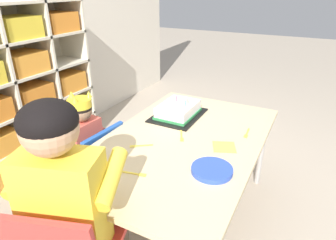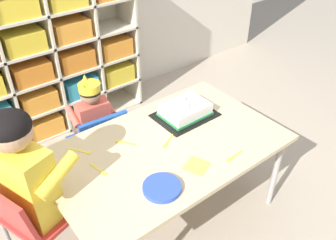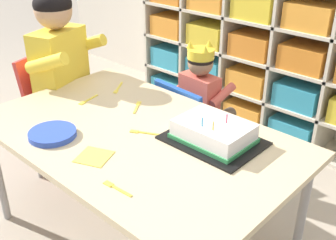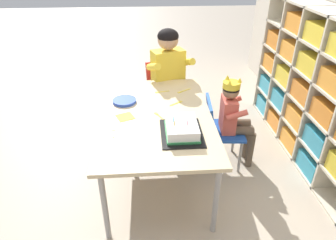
% 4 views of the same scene
% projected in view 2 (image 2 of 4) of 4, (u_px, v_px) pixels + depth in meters
% --- Properties ---
extents(ground, '(16.00, 16.00, 0.00)m').
position_uv_depth(ground, '(167.00, 213.00, 2.35)').
color(ground, tan).
extents(storage_cubby_shelf, '(1.85, 0.33, 1.27)m').
position_uv_depth(storage_cubby_shelf, '(25.00, 69.00, 2.73)').
color(storage_cubby_shelf, beige).
rests_on(storage_cubby_shelf, ground).
extents(activity_table, '(1.34, 0.82, 0.58)m').
position_uv_depth(activity_table, '(166.00, 151.00, 2.04)').
color(activity_table, '#D1B789').
rests_on(activity_table, ground).
extents(classroom_chair_blue, '(0.38, 0.34, 0.60)m').
position_uv_depth(classroom_chair_blue, '(101.00, 141.00, 2.41)').
color(classroom_chair_blue, '#1E4CA8').
rests_on(classroom_chair_blue, ground).
extents(child_with_crown, '(0.31, 0.31, 0.80)m').
position_uv_depth(child_with_crown, '(92.00, 116.00, 2.40)').
color(child_with_crown, '#D15647').
rests_on(child_with_crown, ground).
extents(classroom_chair_adult_side, '(0.41, 0.45, 0.70)m').
position_uv_depth(classroom_chair_adult_side, '(28.00, 217.00, 1.78)').
color(classroom_chair_adult_side, red).
rests_on(classroom_chair_adult_side, ground).
extents(adult_helper_seated, '(0.48, 0.46, 1.04)m').
position_uv_depth(adult_helper_seated, '(37.00, 174.00, 1.73)').
color(adult_helper_seated, yellow).
rests_on(adult_helper_seated, ground).
extents(birthday_cake_on_tray, '(0.37, 0.28, 0.12)m').
position_uv_depth(birthday_cake_on_tray, '(185.00, 111.00, 2.23)').
color(birthday_cake_on_tray, black).
rests_on(birthday_cake_on_tray, activity_table).
extents(paper_plate_stack, '(0.19, 0.19, 0.02)m').
position_uv_depth(paper_plate_stack, '(162.00, 188.00, 1.73)').
color(paper_plate_stack, blue).
rests_on(paper_plate_stack, activity_table).
extents(paper_napkin_square, '(0.15, 0.15, 0.00)m').
position_uv_depth(paper_napkin_square, '(197.00, 166.00, 1.87)').
color(paper_napkin_square, '#F4DB4C').
rests_on(paper_napkin_square, activity_table).
extents(fork_at_table_front_edge, '(0.09, 0.13, 0.00)m').
position_uv_depth(fork_at_table_front_edge, '(81.00, 151.00, 1.97)').
color(fork_at_table_front_edge, yellow).
rests_on(fork_at_table_front_edge, activity_table).
extents(fork_scattered_mid_table, '(0.08, 0.11, 0.00)m').
position_uv_depth(fork_scattered_mid_table, '(124.00, 142.00, 2.03)').
color(fork_scattered_mid_table, yellow).
rests_on(fork_scattered_mid_table, activity_table).
extents(fork_near_cake_tray, '(0.12, 0.02, 0.00)m').
position_uv_depth(fork_near_cake_tray, '(234.00, 157.00, 1.93)').
color(fork_near_cake_tray, yellow).
rests_on(fork_near_cake_tray, activity_table).
extents(fork_near_child_seat, '(0.14, 0.08, 0.00)m').
position_uv_depth(fork_near_child_seat, '(168.00, 141.00, 2.04)').
color(fork_near_child_seat, yellow).
rests_on(fork_near_child_seat, activity_table).
extents(fork_by_napkin, '(0.04, 0.13, 0.00)m').
position_uv_depth(fork_by_napkin, '(99.00, 170.00, 1.85)').
color(fork_by_napkin, yellow).
rests_on(fork_by_napkin, activity_table).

